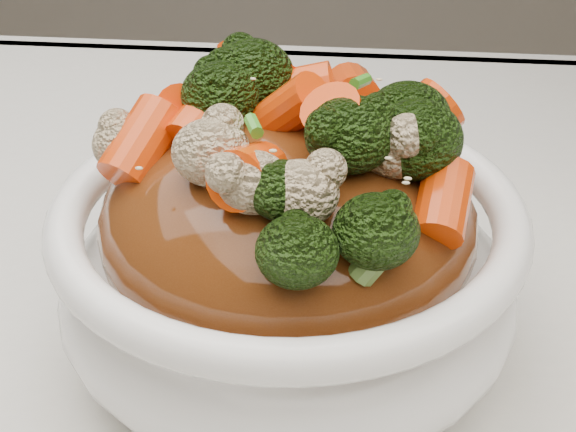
# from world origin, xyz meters

# --- Properties ---
(bowl) EXTENTS (0.21, 0.21, 0.08)m
(bowl) POSITION_xyz_m (0.03, 0.05, 0.79)
(bowl) COLOR white
(bowl) RESTS_ON tablecloth
(sauce_base) EXTENTS (0.17, 0.17, 0.08)m
(sauce_base) POSITION_xyz_m (0.03, 0.05, 0.81)
(sauce_base) COLOR #57290E
(sauce_base) RESTS_ON bowl
(carrots) EXTENTS (0.17, 0.17, 0.04)m
(carrots) POSITION_xyz_m (0.03, 0.05, 0.87)
(carrots) COLOR #E74007
(carrots) RESTS_ON sauce_base
(broccoli) EXTENTS (0.17, 0.17, 0.04)m
(broccoli) POSITION_xyz_m (0.03, 0.05, 0.87)
(broccoli) COLOR black
(broccoli) RESTS_ON sauce_base
(cauliflower) EXTENTS (0.17, 0.17, 0.03)m
(cauliflower) POSITION_xyz_m (0.03, 0.05, 0.87)
(cauliflower) COLOR #CCB58B
(cauliflower) RESTS_ON sauce_base
(scallions) EXTENTS (0.13, 0.13, 0.02)m
(scallions) POSITION_xyz_m (0.03, 0.05, 0.87)
(scallions) COLOR #378B20
(scallions) RESTS_ON sauce_base
(sesame_seeds) EXTENTS (0.15, 0.15, 0.01)m
(sesame_seeds) POSITION_xyz_m (0.03, 0.05, 0.87)
(sesame_seeds) COLOR beige
(sesame_seeds) RESTS_ON sauce_base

